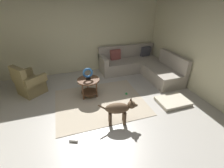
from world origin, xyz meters
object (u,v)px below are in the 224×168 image
at_px(side_table, 89,83).
at_px(torus_sculpture, 88,73).
at_px(dog_toy_ball, 126,94).
at_px(dog, 119,109).
at_px(sectional_couch, 140,66).
at_px(dog_toy_rope, 74,141).
at_px(armchair, 29,84).
at_px(dog_bed_mat, 173,101).

relative_size(side_table, torus_sculpture, 1.84).
bearing_deg(dog_toy_ball, dog, -120.33).
bearing_deg(sectional_couch, dog_toy_rope, -137.20).
relative_size(side_table, dog_toy_rope, 3.63).
height_order(armchair, dog_toy_ball, armchair).
xyz_separation_m(dog_bed_mat, dog_toy_rope, (-2.65, -0.52, -0.02)).
relative_size(sectional_couch, side_table, 3.75).
distance_m(sectional_couch, dog_bed_mat, 1.96).
distance_m(sectional_couch, armchair, 3.65).
bearing_deg(side_table, torus_sculpture, -90.00).
bearing_deg(torus_sculpture, dog, -71.40).
height_order(armchair, dog_toy_rope, armchair).
height_order(side_table, dog_bed_mat, side_table).
height_order(torus_sculpture, dog_bed_mat, torus_sculpture).
relative_size(torus_sculpture, dog, 0.39).
bearing_deg(torus_sculpture, sectional_couch, 25.18).
bearing_deg(sectional_couch, armchair, -175.44).
bearing_deg(torus_sculpture, armchair, 156.88).
relative_size(armchair, torus_sculpture, 3.07).
relative_size(sectional_couch, dog_toy_rope, 13.62).
relative_size(dog_bed_mat, dog, 0.96).
xyz_separation_m(armchair, dog_bed_mat, (3.63, -1.65, -0.28)).
distance_m(torus_sculpture, dog_toy_rope, 1.75).
height_order(sectional_couch, torus_sculpture, sectional_couch).
height_order(sectional_couch, side_table, sectional_couch).
height_order(side_table, dog, dog).
height_order(armchair, side_table, armchair).
relative_size(dog_toy_ball, dog_toy_rope, 0.43).
bearing_deg(dog_bed_mat, torus_sculpture, 154.50).
bearing_deg(side_table, dog_toy_ball, -13.40).
bearing_deg(dog, sectional_couch, 156.64).
bearing_deg(dog, side_table, -148.54).
bearing_deg(sectional_couch, torus_sculpture, -154.82).
bearing_deg(side_table, sectional_couch, 25.18).
bearing_deg(dog_toy_ball, dog_bed_mat, -35.49).
xyz_separation_m(sectional_couch, dog, (-1.63, -2.22, 0.09)).
height_order(dog_bed_mat, dog_toy_rope, dog_bed_mat).
xyz_separation_m(dog_toy_ball, dog_toy_rope, (-1.62, -1.25, -0.01)).
relative_size(side_table, dog_bed_mat, 0.75).
bearing_deg(sectional_couch, dog_toy_ball, -130.59).
xyz_separation_m(sectional_couch, side_table, (-2.05, -0.97, 0.13)).
distance_m(dog_bed_mat, dog_toy_rope, 2.70).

